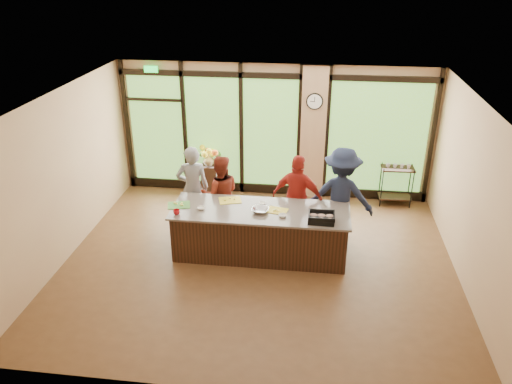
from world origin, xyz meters
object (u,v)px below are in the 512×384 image
(roasting_pan, at_px, (321,219))
(flower_stand, at_px, (210,180))
(cook_right, at_px, (341,196))
(cook_left, at_px, (193,188))
(island_base, at_px, (260,233))
(bar_cart, at_px, (396,180))

(roasting_pan, distance_m, flower_stand, 3.80)
(cook_right, height_order, flower_stand, cook_right)
(roasting_pan, bearing_deg, cook_left, 158.01)
(island_base, height_order, flower_stand, island_base)
(island_base, xyz_separation_m, cook_left, (-1.45, 0.84, 0.44))
(island_base, relative_size, flower_stand, 4.35)
(bar_cart, bearing_deg, island_base, -140.26)
(island_base, xyz_separation_m, cook_right, (1.45, 0.71, 0.51))
(flower_stand, bearing_deg, bar_cart, -4.70)
(flower_stand, bearing_deg, cook_right, -35.44)
(bar_cart, bearing_deg, roasting_pan, -123.05)
(island_base, height_order, cook_right, cook_right)
(island_base, distance_m, roasting_pan, 1.24)
(cook_right, bearing_deg, roasting_pan, 80.06)
(island_base, bearing_deg, cook_left, 149.90)
(cook_right, relative_size, bar_cart, 1.97)
(cook_left, distance_m, roasting_pan, 2.78)
(island_base, relative_size, roasting_pan, 6.92)
(roasting_pan, bearing_deg, island_base, 166.95)
(island_base, xyz_separation_m, roasting_pan, (1.09, -0.29, 0.52))
(island_base, distance_m, cook_right, 1.69)
(roasting_pan, bearing_deg, flower_stand, 135.14)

